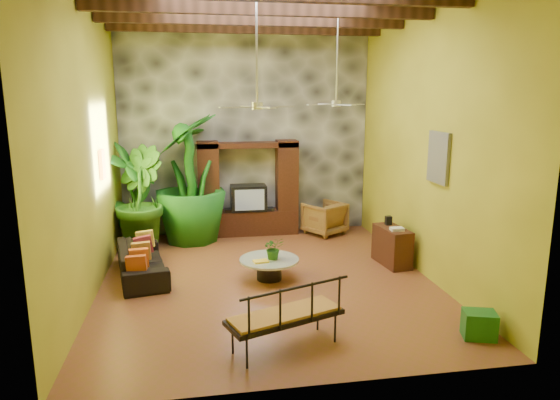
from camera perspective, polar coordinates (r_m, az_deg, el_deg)
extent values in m
plane|color=brown|center=(9.41, -1.51, -9.10)|extent=(7.00, 7.00, 0.00)
cube|color=olive|center=(12.28, -3.91, 7.86)|extent=(6.00, 0.02, 5.00)
cube|color=olive|center=(8.91, -21.16, 5.48)|extent=(0.02, 7.00, 5.00)
cube|color=olive|center=(9.70, 16.34, 6.28)|extent=(0.02, 7.00, 5.00)
cube|color=#303237|center=(12.22, -3.88, 7.84)|extent=(5.98, 0.10, 4.98)
cube|color=#391E12|center=(8.88, -1.69, 21.02)|extent=(5.95, 0.16, 0.22)
cube|color=#391E12|center=(10.16, -2.77, 19.89)|extent=(5.95, 0.16, 0.22)
cube|color=#391E12|center=(11.44, -3.60, 19.00)|extent=(5.95, 0.16, 0.22)
cube|color=black|center=(12.29, -3.59, -2.55)|extent=(2.40, 0.50, 0.60)
cube|color=black|center=(12.02, -8.17, 1.90)|extent=(0.50, 0.48, 2.00)
cube|color=black|center=(12.21, 0.78, 2.18)|extent=(0.50, 0.48, 2.00)
cube|color=black|center=(11.95, -3.71, 6.30)|extent=(2.40, 0.48, 0.12)
cube|color=black|center=(12.13, -3.62, 0.27)|extent=(0.85, 0.52, 0.62)
cube|color=#8C99A8|center=(11.87, -3.48, 0.00)|extent=(0.70, 0.02, 0.50)
cylinder|color=#BCBCC1|center=(8.38, -2.68, 16.87)|extent=(0.04, 0.04, 1.80)
cylinder|color=#BCBCC1|center=(8.35, -2.62, 10.71)|extent=(0.18, 0.18, 0.12)
cube|color=#BCBCC1|center=(8.50, -0.33, 10.61)|extent=(0.58, 0.26, 0.01)
cube|color=#BCBCC1|center=(8.69, -3.53, 10.62)|extent=(0.26, 0.58, 0.01)
cube|color=#BCBCC1|center=(8.23, -4.98, 10.51)|extent=(0.58, 0.26, 0.01)
cube|color=#BCBCC1|center=(8.02, -1.64, 10.51)|extent=(0.26, 0.58, 0.01)
cylinder|color=#BCBCC1|center=(10.31, 6.56, 15.91)|extent=(0.04, 0.04, 1.80)
cylinder|color=#BCBCC1|center=(10.29, 6.44, 10.90)|extent=(0.18, 0.18, 0.12)
cube|color=#BCBCC1|center=(10.48, 8.15, 10.77)|extent=(0.58, 0.26, 0.01)
cube|color=#BCBCC1|center=(10.60, 5.41, 10.85)|extent=(0.26, 0.58, 0.01)
cube|color=#BCBCC1|center=(10.11, 4.65, 10.80)|extent=(0.58, 0.26, 0.01)
cube|color=#BCBCC1|center=(9.98, 7.51, 10.73)|extent=(0.26, 0.58, 0.01)
cube|color=yellow|center=(9.93, -19.65, 3.86)|extent=(0.06, 0.32, 0.55)
cube|color=#296599|center=(9.17, 17.66, 4.63)|extent=(0.06, 0.70, 0.90)
imported|color=black|center=(9.82, -15.51, -6.78)|extent=(1.15, 2.16, 0.60)
imported|color=brown|center=(12.31, 5.10, -2.07)|extent=(1.18, 1.19, 0.80)
imported|color=#1C5E18|center=(11.60, -16.49, 0.55)|extent=(1.34, 1.49, 2.36)
imported|color=#29661A|center=(11.26, -15.92, 0.11)|extent=(1.36, 1.52, 2.31)
imported|color=#1B691B|center=(11.64, -10.26, 2.42)|extent=(1.94, 1.94, 2.97)
cylinder|color=black|center=(9.38, -1.24, -7.99)|extent=(0.47, 0.47, 0.36)
cylinder|color=silver|center=(9.31, -1.25, -6.84)|extent=(1.10, 1.10, 0.04)
imported|color=#225817|center=(9.23, -0.74, -5.51)|extent=(0.43, 0.39, 0.42)
cube|color=yellow|center=(9.13, -2.20, -7.01)|extent=(0.30, 0.23, 0.03)
cube|color=black|center=(6.90, 0.58, -13.23)|extent=(1.69, 1.06, 0.06)
cube|color=#AE722F|center=(6.88, 0.58, -12.93)|extent=(1.60, 0.98, 0.06)
cube|color=black|center=(6.53, 1.04, -12.15)|extent=(1.52, 0.60, 0.54)
cube|color=#3B1C13|center=(10.36, 12.68, -5.16)|extent=(0.54, 1.00, 0.76)
cube|color=#1F753C|center=(7.80, 21.80, -13.09)|extent=(0.52, 0.45, 0.39)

